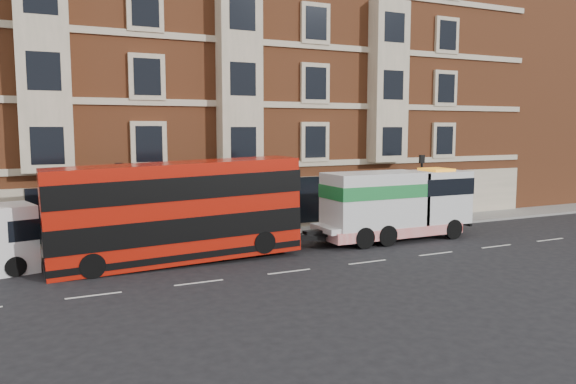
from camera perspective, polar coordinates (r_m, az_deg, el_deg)
name	(u,v)px	position (r m, az deg, el deg)	size (l,w,h in m)	color
ground	(289,272)	(24.34, 0.11, -8.10)	(120.00, 120.00, 0.00)	black
sidewalk	(230,239)	(31.08, -5.90, -4.77)	(90.00, 3.00, 0.15)	slate
victorian_terrace	(197,68)	(37.98, -9.26, 12.37)	(45.00, 12.00, 20.40)	brown
filler_east	(548,90)	(55.06, 24.91, 9.35)	(18.00, 10.00, 19.00)	brown
lamp_post_west	(120,201)	(27.96, -16.71, -0.87)	(0.35, 0.15, 4.35)	black
lamp_post_east	(421,185)	(35.45, 13.38, 0.74)	(0.35, 0.15, 4.35)	black
double_decker_bus	(176,210)	(25.97, -11.27, -1.82)	(11.33, 2.60, 4.59)	#A91509
tow_truck	(394,204)	(31.22, 10.72, -1.20)	(9.07, 2.68, 3.78)	silver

